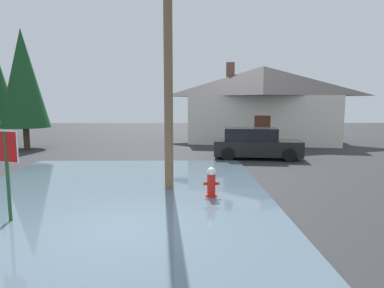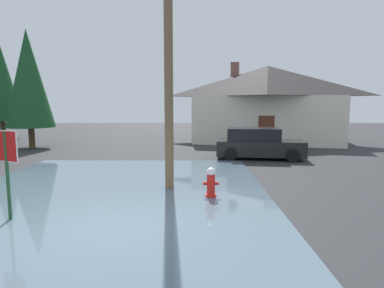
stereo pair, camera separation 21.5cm
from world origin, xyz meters
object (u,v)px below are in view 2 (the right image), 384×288
parked_car (258,144)px  pine_tree_short_left (28,79)px  house (267,103)px  utility_pole (168,35)px  stop_sign_near (6,157)px  pine_tree_tall_left (0,79)px  fire_hydrant (211,183)px

parked_car → pine_tree_short_left: bearing=164.0°
house → parked_car: size_ratio=2.61×
utility_pole → stop_sign_near: bearing=-140.3°
utility_pole → pine_tree_short_left: utility_pole is taller
house → pine_tree_tall_left: size_ratio=1.49×
utility_pole → house: (6.06, 13.77, -2.06)m
house → parked_car: (-2.02, -7.54, -2.08)m
parked_car → pine_tree_tall_left: size_ratio=0.57×
utility_pole → house: utility_pole is taller
stop_sign_near → house: (9.64, 16.74, 1.27)m
stop_sign_near → utility_pole: (3.58, 2.97, 3.33)m
stop_sign_near → utility_pole: utility_pole is taller
utility_pole → fire_hydrant: bearing=-36.6°
fire_hydrant → parked_car: parked_car is taller
stop_sign_near → house: house is taller
utility_pole → pine_tree_tall_left: utility_pole is taller
parked_car → pine_tree_tall_left: 21.02m
pine_tree_short_left → utility_pole: bearing=-47.0°
fire_hydrant → pine_tree_tall_left: pine_tree_tall_left is taller
stop_sign_near → parked_car: stop_sign_near is taller
parked_car → fire_hydrant: bearing=-110.8°
utility_pole → pine_tree_short_left: size_ratio=1.29×
parked_car → utility_pole: bearing=-123.0°
fire_hydrant → house: (4.76, 14.74, 2.37)m
house → parked_car: bearing=-105.0°
house → pine_tree_short_left: bearing=-166.6°
parked_car → house: bearing=75.0°
house → utility_pole: bearing=-113.7°
fire_hydrant → pine_tree_tall_left: bearing=133.4°
stop_sign_near → fire_hydrant: bearing=22.3°
utility_pole → pine_tree_short_left: 13.79m
parked_car → pine_tree_tall_left: pine_tree_tall_left is taller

